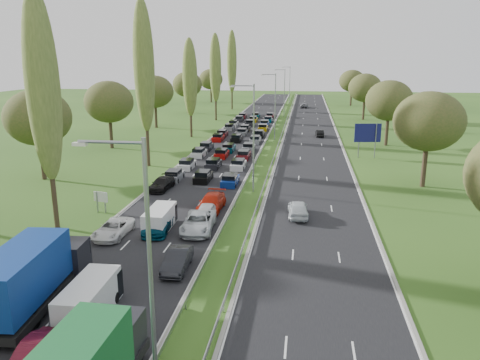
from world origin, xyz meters
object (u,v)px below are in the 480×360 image
at_px(info_sign, 101,199).
at_px(near_car_3, 162,184).
at_px(near_car_2, 113,229).
at_px(white_van_rear, 161,218).
at_px(blue_lorry, 32,276).
at_px(white_van_front, 91,297).
at_px(direction_sign, 368,134).

bearing_deg(info_sign, near_car_3, 68.56).
relative_size(near_car_2, info_sign, 2.34).
distance_m(near_car_3, white_van_rear, 12.74).
relative_size(near_car_2, blue_lorry, 0.50).
bearing_deg(near_car_2, near_car_3, 92.30).
bearing_deg(white_van_rear, white_van_front, -89.69).
height_order(white_van_rear, direction_sign, direction_sign).
height_order(near_car_2, white_van_rear, white_van_rear).
height_order(white_van_front, white_van_rear, white_van_front).
height_order(blue_lorry, info_sign, blue_lorry).
distance_m(info_sign, direction_sign, 41.84).
height_order(info_sign, direction_sign, direction_sign).
xyz_separation_m(white_van_rear, info_sign, (-7.11, 3.51, 0.38)).
bearing_deg(info_sign, white_van_rear, -26.30).
xyz_separation_m(near_car_2, info_sign, (-3.71, 5.89, 0.67)).
xyz_separation_m(near_car_3, blue_lorry, (0.29, -26.40, 1.42)).
height_order(near_car_2, blue_lorry, blue_lorry).
relative_size(white_van_front, white_van_rear, 1.09).
bearing_deg(white_van_front, info_sign, 110.92).
bearing_deg(direction_sign, near_car_3, -139.62).
relative_size(near_car_3, direction_sign, 0.92).
xyz_separation_m(near_car_2, direction_sign, (25.09, 36.17, 2.87)).
bearing_deg(white_van_front, blue_lorry, 175.66).
bearing_deg(info_sign, direction_sign, 46.43).
distance_m(near_car_3, info_sign, 9.34).
bearing_deg(info_sign, near_car_2, -57.81).
distance_m(near_car_2, near_car_3, 14.57).
relative_size(white_van_rear, direction_sign, 0.92).
bearing_deg(white_van_front, near_car_3, 97.02).
bearing_deg(info_sign, blue_lorry, -78.23).
relative_size(blue_lorry, direction_sign, 1.88).
xyz_separation_m(near_car_2, white_van_rear, (3.40, 2.38, 0.29)).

